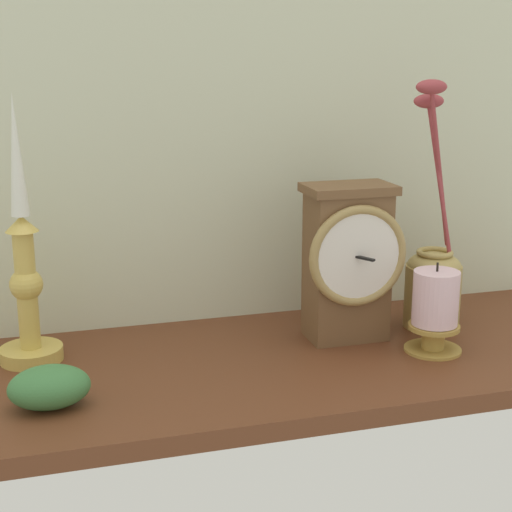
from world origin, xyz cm
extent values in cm
cube|color=brown|center=(0.00, 0.00, -1.20)|extent=(100.00, 36.00, 2.40)
cube|color=beige|center=(0.00, 18.50, 32.50)|extent=(120.00, 2.00, 65.00)
cube|color=brown|center=(10.50, 4.49, 10.27)|extent=(10.71, 6.83, 20.55)
cube|color=brown|center=(10.50, 4.49, 21.15)|extent=(11.99, 7.66, 1.20)
torus|color=#A4874E|center=(10.50, 0.67, 12.75)|extent=(13.88, 1.26, 13.88)
cylinder|color=white|center=(10.50, 0.57, 12.75)|extent=(11.61, 0.40, 11.61)
cube|color=black|center=(10.50, 0.27, 12.75)|extent=(2.68, 4.15, 0.30)
cylinder|color=#D6B653|center=(-32.06, 7.97, 0.90)|extent=(8.13, 8.13, 1.80)
cylinder|color=#D6B653|center=(-32.06, 7.97, 9.53)|extent=(2.64, 2.64, 15.47)
sphere|color=#D6B653|center=(-32.06, 7.97, 10.31)|extent=(4.23, 4.23, 4.23)
cone|color=#D6B653|center=(-32.06, 7.97, 18.27)|extent=(4.17, 4.17, 2.00)
cone|color=white|center=(-32.06, 7.97, 26.85)|extent=(2.32, 2.32, 15.16)
cylinder|color=tan|center=(24.34, 5.08, 4.60)|extent=(8.10, 8.10, 9.20)
ellipsoid|color=tan|center=(24.34, 5.08, 9.20)|extent=(7.69, 7.69, 3.85)
torus|color=tan|center=(24.34, 5.08, 11.12)|extent=(5.26, 5.26, 0.80)
cylinder|color=#9C3A3F|center=(24.34, 5.08, 21.78)|extent=(3.94, 2.86, 21.10)
ellipsoid|color=#9C3A3F|center=(22.67, 6.20, 32.45)|extent=(4.40, 2.80, 2.00)
cylinder|color=#9C3A3F|center=(24.34, 5.08, 22.81)|extent=(6.58, 4.40, 22.54)
ellipsoid|color=#9C3A3F|center=(21.33, 3.19, 34.51)|extent=(4.40, 2.80, 2.00)
cylinder|color=#B28D3F|center=(19.83, -3.81, 1.72)|extent=(3.07, 3.07, 3.43)
cylinder|color=#B28D3F|center=(19.83, -3.81, 0.40)|extent=(7.66, 7.66, 0.80)
cylinder|color=#B28D3F|center=(19.83, -3.81, 3.43)|extent=(6.90, 6.90, 0.60)
cylinder|color=silver|center=(19.83, -3.81, 7.48)|extent=(6.10, 6.10, 7.28)
cylinder|color=black|center=(19.83, -3.81, 11.72)|extent=(0.30, 0.30, 1.20)
ellipsoid|color=#417C42|center=(-30.29, -7.21, 2.48)|extent=(9.26, 6.48, 4.96)
camera|label=1|loc=(-31.17, -93.01, 39.50)|focal=55.62mm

